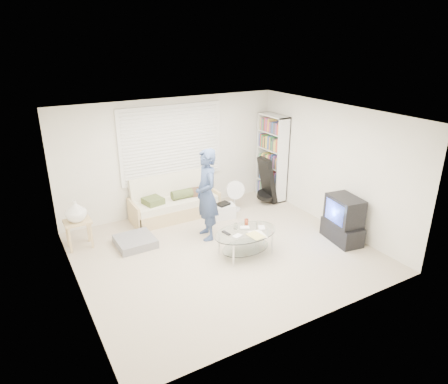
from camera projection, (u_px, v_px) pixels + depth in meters
ground at (223, 252)px, 7.30m from camera, size 5.00×5.00×0.00m
room_shell at (210, 160)px, 7.09m from camera, size 5.02×4.52×2.51m
window_blinds at (172, 143)px, 8.51m from camera, size 2.32×0.08×1.62m
futon_sofa at (174, 204)px, 8.63m from camera, size 1.88×0.76×0.92m
grey_floor_pillow at (135, 241)px, 7.51m from camera, size 0.70×0.70×0.15m
side_table at (76, 213)px, 7.22m from camera, size 0.47×0.38×0.94m
bookshelf at (272, 158)px, 9.41m from camera, size 0.32×0.85×2.01m
guitar_case at (267, 184)px, 9.23m from camera, size 0.42×0.41×1.10m
floor_fan at (234, 193)px, 8.91m from camera, size 0.43×0.28×0.70m
storage_bin at (223, 211)px, 8.63m from camera, size 0.54×0.43×0.34m
tv_unit at (343, 220)px, 7.55m from camera, size 0.56×0.88×0.90m
coffee_table at (246, 236)px, 7.10m from camera, size 1.24×0.82×0.57m
standing_person at (207, 195)px, 7.53m from camera, size 0.52×0.71×1.78m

